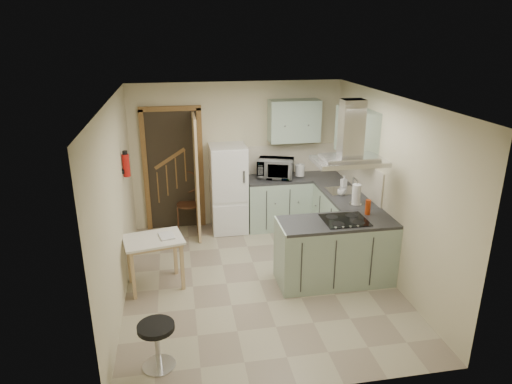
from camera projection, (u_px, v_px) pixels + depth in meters
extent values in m
plane|color=tan|center=(259.00, 280.00, 6.35)|extent=(4.20, 4.20, 0.00)
plane|color=silver|center=(260.00, 99.00, 5.51)|extent=(4.20, 4.20, 0.00)
plane|color=beige|center=(237.00, 155.00, 7.88)|extent=(3.60, 0.00, 3.60)
plane|color=beige|center=(117.00, 205.00, 5.63)|extent=(0.00, 4.20, 4.20)
plane|color=beige|center=(389.00, 188.00, 6.23)|extent=(0.00, 4.20, 4.20)
cube|color=brown|center=(174.00, 170.00, 7.74)|extent=(1.10, 0.12, 2.10)
cube|color=white|center=(228.00, 189.00, 7.74)|extent=(0.60, 0.60, 1.50)
cube|color=#9EB2A0|center=(278.00, 202.00, 7.98)|extent=(1.08, 0.60, 0.90)
cube|color=#9EB2A0|center=(336.00, 213.00, 7.49)|extent=(0.60, 1.95, 0.90)
cube|color=beige|center=(291.00, 158.00, 8.06)|extent=(1.68, 0.02, 0.50)
cube|color=#9EB2A0|center=(294.00, 121.00, 7.67)|extent=(0.85, 0.35, 0.70)
cube|color=#9EB2A0|center=(356.00, 133.00, 6.79)|extent=(0.35, 0.90, 0.70)
cube|color=#9EB2A0|center=(336.00, 251.00, 6.20)|extent=(1.55, 0.65, 0.90)
cube|color=black|center=(345.00, 220.00, 6.07)|extent=(0.58, 0.50, 0.01)
cube|color=silver|center=(349.00, 161.00, 5.79)|extent=(0.90, 0.55, 0.10)
cube|color=silver|center=(342.00, 191.00, 7.18)|extent=(0.45, 0.40, 0.01)
cylinder|color=#B2140F|center=(126.00, 165.00, 6.39)|extent=(0.10, 0.10, 0.32)
cube|color=tan|center=(155.00, 262.00, 6.11)|extent=(0.85, 0.71, 0.71)
cube|color=#552E1C|center=(189.00, 204.00, 7.85)|extent=(0.49, 0.49, 0.92)
cylinder|color=black|center=(157.00, 346.00, 4.65)|extent=(0.49, 0.49, 0.51)
imported|color=black|center=(275.00, 168.00, 7.78)|extent=(0.69, 0.57, 0.33)
cylinder|color=silver|center=(300.00, 170.00, 7.84)|extent=(0.21, 0.21, 0.24)
cube|color=orange|center=(285.00, 168.00, 7.89)|extent=(0.14, 0.20, 0.28)
imported|color=#A2A1AD|center=(344.00, 181.00, 7.35)|extent=(0.10, 0.10, 0.18)
cylinder|color=white|center=(356.00, 194.00, 6.58)|extent=(0.12, 0.12, 0.31)
imported|color=white|center=(341.00, 192.00, 6.98)|extent=(0.14, 0.14, 0.10)
cylinder|color=#BD3B10|center=(368.00, 207.00, 6.24)|extent=(0.09, 0.09, 0.21)
imported|color=#993349|center=(159.00, 234.00, 5.99)|extent=(0.24, 0.29, 0.11)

